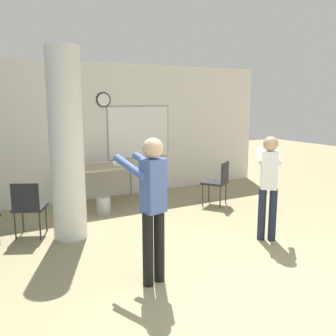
{
  "coord_description": "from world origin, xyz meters",
  "views": [
    {
      "loc": [
        -2.6,
        -2.43,
        2.06
      ],
      "look_at": [
        0.07,
        2.32,
        1.06
      ],
      "focal_mm": 40.0,
      "sensor_mm": 36.0,
      "label": 1
    }
  ],
  "objects_px": {
    "folding_table": "(106,169)",
    "person_playing_front": "(152,199)",
    "chair_mid_room": "(218,180)",
    "person_playing_side": "(269,180)",
    "chair_near_pillar": "(28,205)",
    "bottle_on_table": "(118,161)"
  },
  "relations": [
    {
      "from": "bottle_on_table",
      "to": "person_playing_front",
      "type": "distance_m",
      "value": 3.39
    },
    {
      "from": "chair_mid_room",
      "to": "person_playing_front",
      "type": "distance_m",
      "value": 3.4
    },
    {
      "from": "person_playing_side",
      "to": "person_playing_front",
      "type": "bearing_deg",
      "value": -170.38
    },
    {
      "from": "chair_mid_room",
      "to": "person_playing_front",
      "type": "relative_size",
      "value": 0.52
    },
    {
      "from": "person_playing_front",
      "to": "person_playing_side",
      "type": "distance_m",
      "value": 2.12
    },
    {
      "from": "folding_table",
      "to": "chair_mid_room",
      "type": "relative_size",
      "value": 1.67
    },
    {
      "from": "bottle_on_table",
      "to": "person_playing_side",
      "type": "xyz_separation_m",
      "value": [
        1.18,
        -2.92,
        0.05
      ]
    },
    {
      "from": "chair_near_pillar",
      "to": "chair_mid_room",
      "type": "bearing_deg",
      "value": 0.48
    },
    {
      "from": "chair_near_pillar",
      "to": "bottle_on_table",
      "type": "bearing_deg",
      "value": 30.68
    },
    {
      "from": "folding_table",
      "to": "bottle_on_table",
      "type": "distance_m",
      "value": 0.28
    },
    {
      "from": "folding_table",
      "to": "person_playing_side",
      "type": "relative_size",
      "value": 0.94
    },
    {
      "from": "folding_table",
      "to": "person_playing_side",
      "type": "height_order",
      "value": "person_playing_side"
    },
    {
      "from": "chair_mid_room",
      "to": "chair_near_pillar",
      "type": "bearing_deg",
      "value": -179.52
    },
    {
      "from": "chair_near_pillar",
      "to": "person_playing_front",
      "type": "xyz_separation_m",
      "value": [
        0.97,
        -2.15,
        0.47
      ]
    },
    {
      "from": "chair_mid_room",
      "to": "person_playing_side",
      "type": "height_order",
      "value": "person_playing_side"
    },
    {
      "from": "folding_table",
      "to": "chair_near_pillar",
      "type": "distance_m",
      "value": 2.08
    },
    {
      "from": "folding_table",
      "to": "person_playing_front",
      "type": "xyz_separation_m",
      "value": [
        -0.7,
        -3.38,
        0.27
      ]
    },
    {
      "from": "chair_near_pillar",
      "to": "chair_mid_room",
      "type": "distance_m",
      "value": 3.53
    },
    {
      "from": "folding_table",
      "to": "bottle_on_table",
      "type": "bearing_deg",
      "value": -28.34
    },
    {
      "from": "chair_near_pillar",
      "to": "person_playing_side",
      "type": "relative_size",
      "value": 0.56
    },
    {
      "from": "folding_table",
      "to": "chair_near_pillar",
      "type": "height_order",
      "value": "chair_near_pillar"
    },
    {
      "from": "folding_table",
      "to": "chair_mid_room",
      "type": "distance_m",
      "value": 2.22
    }
  ]
}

